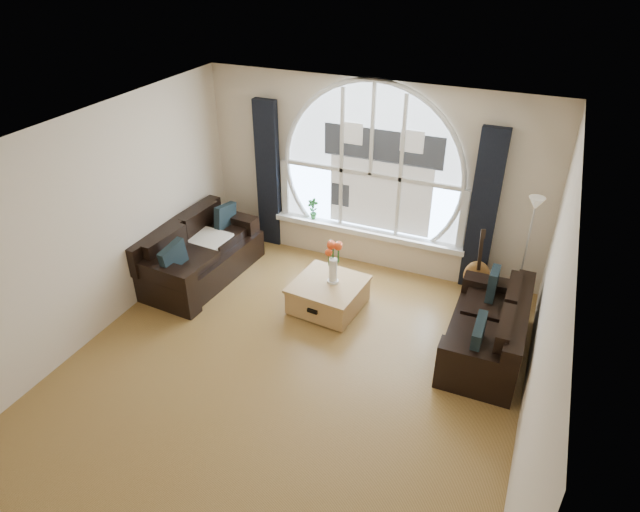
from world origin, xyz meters
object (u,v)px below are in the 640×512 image
(sofa_left, at_px, (200,252))
(coffee_chest, at_px, (328,294))
(potted_plant, at_px, (313,209))
(vase_flowers, at_px, (333,257))
(floor_lamp, at_px, (525,255))
(sofa_right, at_px, (487,325))
(guitar, at_px, (479,261))

(sofa_left, height_order, coffee_chest, sofa_left)
(sofa_left, height_order, potted_plant, potted_plant)
(vase_flowers, relative_size, floor_lamp, 0.44)
(vase_flowers, bearing_deg, coffee_chest, -137.15)
(vase_flowers, xyz_separation_m, potted_plant, (-0.85, 1.28, -0.07))
(coffee_chest, distance_m, vase_flowers, 0.57)
(sofa_left, xyz_separation_m, sofa_right, (4.02, -0.09, 0.00))
(sofa_right, bearing_deg, floor_lamp, 77.85)
(sofa_right, relative_size, guitar, 1.57)
(floor_lamp, height_order, guitar, floor_lamp)
(vase_flowers, xyz_separation_m, guitar, (1.69, 1.05, -0.25))
(sofa_left, bearing_deg, coffee_chest, 4.48)
(sofa_left, relative_size, potted_plant, 5.73)
(coffee_chest, relative_size, floor_lamp, 0.55)
(guitar, height_order, potted_plant, guitar)
(potted_plant, bearing_deg, sofa_left, -131.29)
(sofa_right, relative_size, floor_lamp, 1.04)
(vase_flowers, bearing_deg, potted_plant, 123.61)
(floor_lamp, height_order, potted_plant, floor_lamp)
(guitar, relative_size, potted_plant, 3.24)
(sofa_left, xyz_separation_m, coffee_chest, (1.98, 0.01, -0.18))
(coffee_chest, bearing_deg, floor_lamp, 29.35)
(coffee_chest, xyz_separation_m, potted_plant, (-0.81, 1.32, 0.50))
(floor_lamp, bearing_deg, potted_plant, 174.29)
(guitar, distance_m, potted_plant, 2.56)
(sofa_right, distance_m, floor_lamp, 1.21)
(floor_lamp, bearing_deg, guitar, 171.64)
(vase_flowers, height_order, guitar, vase_flowers)
(coffee_chest, xyz_separation_m, vase_flowers, (0.05, 0.04, 0.57))
(coffee_chest, bearing_deg, sofa_left, -174.38)
(sofa_left, relative_size, floor_lamp, 1.17)
(sofa_right, distance_m, coffee_chest, 2.06)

